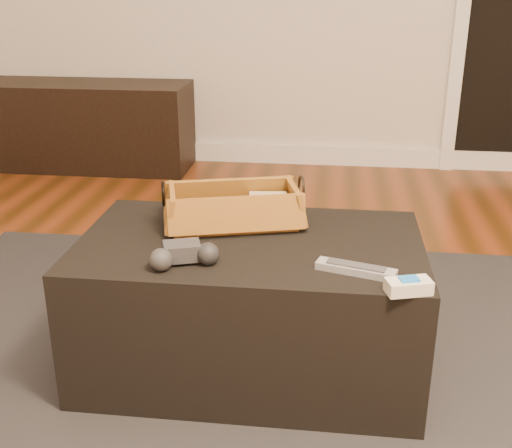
# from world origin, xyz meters

# --- Properties ---
(baseboard) EXTENTS (5.00, 0.04, 0.12)m
(baseboard) POSITION_xyz_m (0.00, 2.73, 0.06)
(baseboard) COLOR white
(baseboard) RESTS_ON floor
(media_cabinet) EXTENTS (1.35, 0.45, 0.53)m
(media_cabinet) POSITION_xyz_m (-1.43, 2.51, 0.26)
(media_cabinet) COLOR black
(media_cabinet) RESTS_ON floor
(area_rug) EXTENTS (2.60, 2.00, 0.01)m
(area_rug) POSITION_xyz_m (-0.09, 0.36, 0.01)
(area_rug) COLOR black
(area_rug) RESTS_ON floor
(ottoman) EXTENTS (1.00, 0.60, 0.42)m
(ottoman) POSITION_xyz_m (-0.09, 0.41, 0.22)
(ottoman) COLOR black
(ottoman) RESTS_ON area_rug
(tv_remote) EXTENTS (0.23, 0.13, 0.02)m
(tv_remote) POSITION_xyz_m (-0.17, 0.51, 0.46)
(tv_remote) COLOR black
(tv_remote) RESTS_ON wicker_basket
(cloth_bundle) EXTENTS (0.12, 0.09, 0.06)m
(cloth_bundle) POSITION_xyz_m (-0.06, 0.59, 0.48)
(cloth_bundle) COLOR #C5AC89
(cloth_bundle) RESTS_ON wicker_basket
(wicker_basket) EXTENTS (0.47, 0.32, 0.15)m
(wicker_basket) POSITION_xyz_m (-0.16, 0.53, 0.48)
(wicker_basket) COLOR #AD6327
(wicker_basket) RESTS_ON ottoman
(game_controller) EXTENTS (0.20, 0.15, 0.06)m
(game_controller) POSITION_xyz_m (-0.24, 0.22, 0.46)
(game_controller) COLOR #2D2E30
(game_controller) RESTS_ON ottoman
(silver_remote) EXTENTS (0.21, 0.11, 0.02)m
(silver_remote) POSITION_xyz_m (0.21, 0.23, 0.44)
(silver_remote) COLOR #96989D
(silver_remote) RESTS_ON ottoman
(cream_gadget) EXTENTS (0.12, 0.08, 0.04)m
(cream_gadget) POSITION_xyz_m (0.33, 0.13, 0.45)
(cream_gadget) COLOR silver
(cream_gadget) RESTS_ON ottoman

